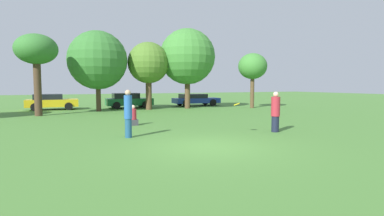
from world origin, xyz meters
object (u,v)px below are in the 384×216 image
Objects in this scene: person_thrower at (128,113)px; bystander_sitting at (133,117)px; parked_car_yellow at (51,102)px; parked_car_green at (128,100)px; tree_2 at (98,60)px; tree_4 at (187,57)px; tree_5 at (253,67)px; frisbee at (237,104)px; tree_3 at (148,63)px; parked_car_blue at (195,99)px; tree_1 at (36,51)px; person_catcher at (275,112)px.

person_thrower is 1.80× the size of bystander_sitting.
parked_car_yellow is 1.00× the size of parked_car_green.
parked_car_green is (2.37, 11.50, 0.26)m from bystander_sitting.
tree_2 is 7.39m from tree_4.
bystander_sitting is at bearing -149.95° from tree_5.
parked_car_yellow is 6.18m from parked_car_green.
frisbee is 0.26× the size of bystander_sitting.
parked_car_blue is at bearing 24.38° from tree_3.
person_thrower reaches higher than bystander_sitting.
tree_1 is at bearing -146.42° from parked_car_green.
tree_3 is at bearing 88.48° from frisbee.
person_catcher is 15.25m from tree_2.
tree_2 is 0.90× the size of tree_4.
person_thrower is at bearing -141.60° from tree_5.
bystander_sitting is 0.17× the size of tree_2.
person_thrower is 17.29m from tree_5.
person_thrower is 0.35× the size of tree_1.
tree_3 reaches higher than frisbee.
tree_3 is (-1.56, 13.82, 2.91)m from person_catcher.
parked_car_blue is at bearing 67.81° from person_thrower.
person_catcher is at bearing -2.48° from frisbee.
tree_5 is (7.26, 11.83, 2.73)m from person_catcher.
tree_5 reaches higher than person_thrower.
person_catcher is 19.08m from parked_car_yellow.
tree_2 reaches higher than frisbee.
tree_2 reaches higher than parked_car_yellow.
tree_5 reaches higher than parked_car_green.
parked_car_yellow is (-6.93, 16.81, -0.59)m from frisbee.
tree_1 is (-9.62, 11.93, 3.34)m from person_catcher.
person_thrower is 15.91m from parked_car_yellow.
tree_2 is (-0.44, 9.20, 3.47)m from bystander_sitting.
tree_3 is 6.68m from parked_car_blue.
tree_3 reaches higher than person_thrower.
tree_4 is at bearing 74.53° from frisbee.
person_thrower is 0.41× the size of parked_car_blue.
tree_2 reaches higher than parked_car_blue.
tree_2 is 1.11× the size of tree_3.
tree_4 reaches higher than tree_3.
parked_car_blue is (5.73, 16.17, -0.63)m from frisbee.
tree_2 is 10.18m from parked_car_blue.
bystander_sitting is 0.22× the size of tree_5.
tree_2 reaches higher than person_thrower.
parked_car_yellow reaches higher than bystander_sitting.
tree_5 is at bearing -18.55° from tree_4.
tree_2 is at bearing 179.17° from tree_3.
parked_car_blue is at bearing 17.87° from tree_1.
parked_car_blue is at bearing 128.02° from tree_5.
tree_4 is at bearing 68.64° from person_thrower.
tree_1 is 16.90m from tree_5.
tree_5 is (12.36, 7.15, 3.18)m from bystander_sitting.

